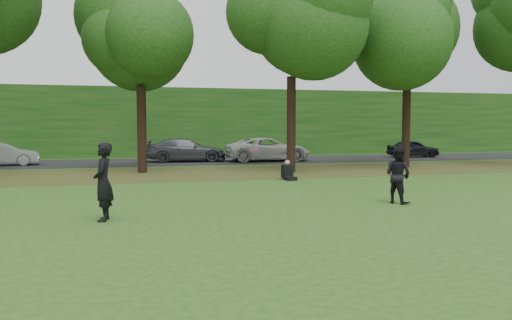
{
  "coord_description": "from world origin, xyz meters",
  "views": [
    {
      "loc": [
        -3.87,
        -10.6,
        2.29
      ],
      "look_at": [
        -0.23,
        3.06,
        1.3
      ],
      "focal_mm": 35.0,
      "sensor_mm": 36.0,
      "label": 1
    }
  ],
  "objects_px": {
    "player_left": "(103,182)",
    "player_right": "(398,175)",
    "frisbee": "(253,150)",
    "seated_person": "(288,172)"
  },
  "relations": [
    {
      "from": "player_right",
      "to": "seated_person",
      "type": "height_order",
      "value": "player_right"
    },
    {
      "from": "player_right",
      "to": "frisbee",
      "type": "height_order",
      "value": "frisbee"
    },
    {
      "from": "player_left",
      "to": "player_right",
      "type": "relative_size",
      "value": 1.13
    },
    {
      "from": "frisbee",
      "to": "player_left",
      "type": "bearing_deg",
      "value": -178.26
    },
    {
      "from": "player_left",
      "to": "seated_person",
      "type": "xyz_separation_m",
      "value": [
        7.13,
        7.4,
        -0.63
      ]
    },
    {
      "from": "player_right",
      "to": "frisbee",
      "type": "bearing_deg",
      "value": 72.29
    },
    {
      "from": "player_left",
      "to": "frisbee",
      "type": "bearing_deg",
      "value": 97.26
    },
    {
      "from": "player_left",
      "to": "player_right",
      "type": "distance_m",
      "value": 8.26
    },
    {
      "from": "player_right",
      "to": "frisbee",
      "type": "xyz_separation_m",
      "value": [
        -4.52,
        -0.5,
        0.81
      ]
    },
    {
      "from": "player_right",
      "to": "seated_person",
      "type": "distance_m",
      "value": 6.9
    }
  ]
}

